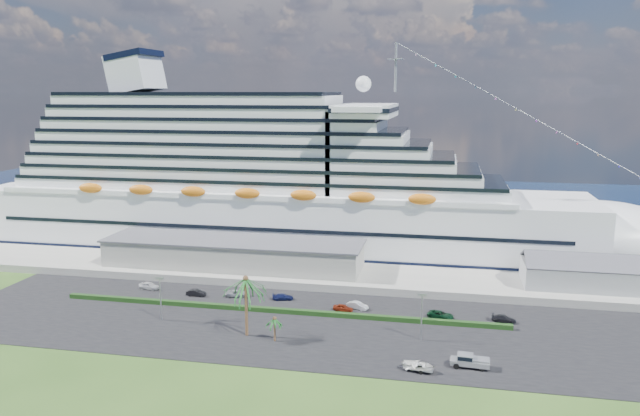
% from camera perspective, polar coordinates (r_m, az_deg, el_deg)
% --- Properties ---
extents(ground, '(420.00, 420.00, 0.00)m').
position_cam_1_polar(ground, '(106.10, -2.12, -12.81)').
color(ground, '#284818').
rests_on(ground, ground).
extents(asphalt_lot, '(140.00, 38.00, 0.12)m').
position_cam_1_polar(asphalt_lot, '(115.98, -0.82, -10.67)').
color(asphalt_lot, black).
rests_on(asphalt_lot, ground).
extents(wharf, '(240.00, 20.00, 1.80)m').
position_cam_1_polar(wharf, '(142.63, 1.68, -6.20)').
color(wharf, gray).
rests_on(wharf, ground).
extents(water, '(420.00, 160.00, 0.02)m').
position_cam_1_polar(water, '(229.64, 5.54, -0.00)').
color(water, black).
rests_on(water, ground).
extents(cruise_ship, '(191.00, 38.00, 54.00)m').
position_cam_1_polar(cruise_ship, '(166.69, -4.17, 1.81)').
color(cruise_ship, silver).
rests_on(cruise_ship, ground).
extents(terminal_building, '(61.00, 15.00, 6.30)m').
position_cam_1_polar(terminal_building, '(147.67, -7.93, -4.05)').
color(terminal_building, gray).
rests_on(terminal_building, wharf).
extents(port_shed, '(24.00, 12.31, 7.37)m').
position_cam_1_polar(port_shed, '(142.68, 22.84, -5.58)').
color(port_shed, gray).
rests_on(port_shed, wharf).
extents(hedge, '(88.00, 1.10, 0.90)m').
position_cam_1_polar(hedge, '(122.17, -4.03, -9.31)').
color(hedge, black).
rests_on(hedge, asphalt_lot).
extents(lamp_post_left, '(1.60, 0.35, 8.27)m').
position_cam_1_polar(lamp_post_left, '(120.39, -14.39, -7.54)').
color(lamp_post_left, gray).
rests_on(lamp_post_left, asphalt_lot).
extents(lamp_post_right, '(1.60, 0.35, 8.27)m').
position_cam_1_polar(lamp_post_right, '(109.00, 9.29, -9.27)').
color(lamp_post_right, gray).
rests_on(lamp_post_right, asphalt_lot).
extents(palm_tall, '(8.82, 8.82, 11.13)m').
position_cam_1_polar(palm_tall, '(109.09, -6.81, -7.05)').
color(palm_tall, '#47301E').
rests_on(palm_tall, ground).
extents(palm_short, '(3.53, 3.53, 4.56)m').
position_cam_1_polar(palm_short, '(108.02, -4.18, -10.29)').
color(palm_short, '#47301E').
rests_on(palm_short, ground).
extents(parked_car_0, '(4.83, 2.60, 1.56)m').
position_cam_1_polar(parked_car_0, '(140.32, -15.35, -6.87)').
color(parked_car_0, silver).
rests_on(parked_car_0, asphalt_lot).
extents(parked_car_1, '(4.10, 1.48, 1.34)m').
position_cam_1_polar(parked_car_1, '(133.72, -11.25, -7.61)').
color(parked_car_1, black).
rests_on(parked_car_1, asphalt_lot).
extents(parked_car_2, '(5.16, 2.97, 1.35)m').
position_cam_1_polar(parked_car_2, '(131.87, -7.59, -7.76)').
color(parked_car_2, '#9CA0A5').
rests_on(parked_car_2, asphalt_lot).
extents(parked_car_3, '(4.57, 2.78, 1.24)m').
position_cam_1_polar(parked_car_3, '(129.18, -3.42, -8.10)').
color(parked_car_3, '#151C4A').
rests_on(parked_car_3, asphalt_lot).
extents(parked_car_4, '(4.15, 2.32, 1.34)m').
position_cam_1_polar(parked_car_4, '(122.66, 2.13, -9.10)').
color(parked_car_4, maroon).
rests_on(parked_car_4, asphalt_lot).
extents(parked_car_5, '(4.54, 2.84, 1.41)m').
position_cam_1_polar(parked_car_5, '(123.88, 3.43, -8.89)').
color(parked_car_5, '#AAADB1').
rests_on(parked_car_5, asphalt_lot).
extents(parked_car_6, '(5.40, 3.80, 1.37)m').
position_cam_1_polar(parked_car_6, '(121.04, 10.98, -9.57)').
color(parked_car_6, black).
rests_on(parked_car_6, asphalt_lot).
extents(parked_car_7, '(4.66, 2.65, 1.27)m').
position_cam_1_polar(parked_car_7, '(121.98, 16.45, -9.68)').
color(parked_car_7, black).
rests_on(parked_car_7, asphalt_lot).
extents(pickup_truck, '(6.09, 2.56, 2.10)m').
position_cam_1_polar(pickup_truck, '(101.75, 13.49, -13.39)').
color(pickup_truck, black).
rests_on(pickup_truck, asphalt_lot).
extents(boat_trailer, '(5.80, 4.22, 1.61)m').
position_cam_1_polar(boat_trailer, '(98.89, 9.01, -14.00)').
color(boat_trailer, gray).
rests_on(boat_trailer, asphalt_lot).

